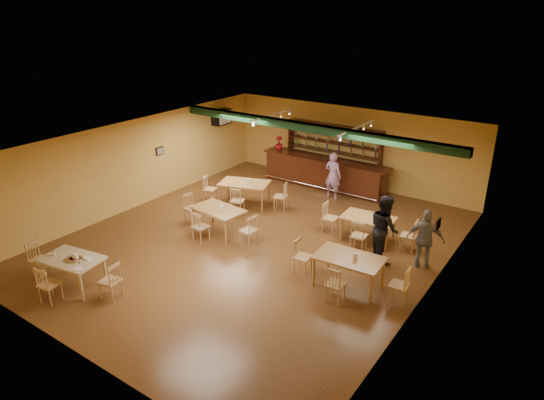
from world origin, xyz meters
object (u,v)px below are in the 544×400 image
Objects in this scene: dining_table_a at (245,194)px; near_table at (74,272)px; bar_counter at (324,173)px; patron_right_a at (384,228)px; dining_table_d at (348,272)px; dining_table_c at (219,221)px; patron_bar at (333,175)px; dining_table_b at (368,229)px.

near_table is (-0.28, -6.51, -0.03)m from dining_table_a.
dining_table_a is at bearing -113.68° from bar_counter.
patron_right_a is at bearing 35.26° from near_table.
patron_right_a reaches higher than dining_table_a.
dining_table_d is (5.29, -2.67, -0.01)m from dining_table_a.
bar_counter is at bearing 2.54° from patron_right_a.
patron_right_a is (4.75, 1.27, 0.54)m from dining_table_c.
dining_table_c is at bearing -97.54° from bar_counter.
patron_bar reaches higher than dining_table_c.
dining_table_b is 0.88× the size of patron_bar.
dining_table_c is at bearing 62.48° from patron_right_a.
dining_table_d is 1.12× the size of near_table.
near_table is at bearing 92.06° from patron_right_a.
patron_right_a is at bearing 20.97° from dining_table_c.
dining_table_c is 0.93× the size of patron_bar.
dining_table_b is at bearing 101.27° from dining_table_d.
near_table reaches higher than dining_table_b.
patron_right_a is at bearing 82.48° from dining_table_d.
bar_counter reaches higher than near_table.
patron_bar is at bearing -46.24° from bar_counter.
patron_bar is (2.45, 8.84, 0.46)m from near_table.
patron_right_a is at bearing -49.30° from dining_table_b.
dining_table_a is 1.11× the size of dining_table_b.
dining_table_a reaches higher than dining_table_c.
near_table is (-5.57, -3.84, -0.02)m from dining_table_d.
dining_table_c is 1.08× the size of near_table.
bar_counter is at bearing 47.19° from dining_table_a.
patron_bar is at bearing 65.18° from near_table.
bar_counter is 2.71× the size of patron_right_a.
patron_bar is at bearing 2.87° from patron_right_a.
dining_table_d is at bearing -56.17° from bar_counter.
dining_table_b is at bearing 33.65° from dining_table_c.
patron_bar is (0.79, -0.83, 0.29)m from bar_counter.
patron_bar reaches higher than bar_counter.
dining_table_d is at bearing 124.12° from patron_bar.
patron_bar is (-3.12, 5.00, 0.44)m from dining_table_d.
patron_bar reaches higher than dining_table_a.
patron_right_a is at bearing -44.93° from bar_counter.
dining_table_b is at bearing -44.91° from bar_counter.
bar_counter reaches higher than dining_table_d.
dining_table_c is at bearing -91.62° from dining_table_a.
dining_table_b is at bearing 43.30° from near_table.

